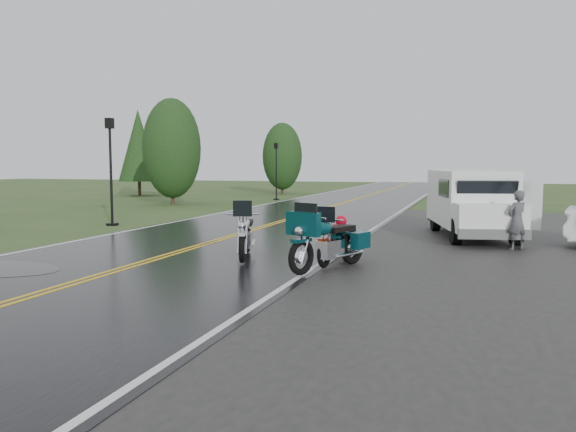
# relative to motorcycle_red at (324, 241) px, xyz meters

# --- Properties ---
(ground) EXTENTS (120.00, 120.00, 0.00)m
(ground) POSITION_rel_motorcycle_red_xyz_m (-4.06, -0.60, -0.64)
(ground) COLOR #2D471E
(ground) RESTS_ON ground
(road) EXTENTS (8.00, 100.00, 0.04)m
(road) POSITION_rel_motorcycle_red_xyz_m (-4.06, 9.40, -0.62)
(road) COLOR black
(road) RESTS_ON ground
(motorcycle_red) EXTENTS (1.01, 2.22, 1.27)m
(motorcycle_red) POSITION_rel_motorcycle_red_xyz_m (0.00, 0.00, 0.00)
(motorcycle_red) COLOR #5A160A
(motorcycle_red) RESTS_ON ground
(motorcycle_teal) EXTENTS (1.74, 2.57, 1.43)m
(motorcycle_teal) POSITION_rel_motorcycle_red_xyz_m (-0.23, -0.89, 0.08)
(motorcycle_teal) COLOR #043136
(motorcycle_teal) RESTS_ON ground
(motorcycle_silver) EXTENTS (1.52, 2.44, 1.36)m
(motorcycle_silver) POSITION_rel_motorcycle_red_xyz_m (-1.86, 0.01, 0.04)
(motorcycle_silver) COLOR #B0B3B8
(motorcycle_silver) RESTS_ON ground
(van_white) EXTENTS (3.13, 5.61, 2.08)m
(van_white) POSITION_rel_motorcycle_red_xyz_m (2.51, 4.72, 0.40)
(van_white) COLOR white
(van_white) RESTS_ON ground
(person_at_van) EXTENTS (0.67, 0.64, 1.54)m
(person_at_van) POSITION_rel_motorcycle_red_xyz_m (4.02, 4.15, 0.14)
(person_at_van) COLOR #4A4A4F
(person_at_van) RESTS_ON ground
(lamp_post_near_left) EXTENTS (0.34, 0.34, 3.94)m
(lamp_post_near_left) POSITION_rel_motorcycle_red_xyz_m (-9.56, 6.09, 1.33)
(lamp_post_near_left) COLOR black
(lamp_post_near_left) RESTS_ON ground
(lamp_post_far_left) EXTENTS (0.31, 0.31, 3.59)m
(lamp_post_far_left) POSITION_rel_motorcycle_red_xyz_m (-8.75, 21.87, 1.16)
(lamp_post_far_left) COLOR black
(lamp_post_far_left) RESTS_ON ground
(tree_left_mid) EXTENTS (3.21, 3.21, 5.02)m
(tree_left_mid) POSITION_rel_motorcycle_red_xyz_m (-12.96, 16.44, 1.88)
(tree_left_mid) COLOR #1E3D19
(tree_left_mid) RESTS_ON ground
(tree_left_far) EXTENTS (2.97, 2.97, 4.57)m
(tree_left_far) POSITION_rel_motorcycle_red_xyz_m (-10.73, 28.88, 1.65)
(tree_left_far) COLOR #1E3D19
(tree_left_far) RESTS_ON ground
(pine_left_far) EXTENTS (2.85, 2.85, 5.95)m
(pine_left_far) POSITION_rel_motorcycle_red_xyz_m (-19.65, 23.44, 2.34)
(pine_left_far) COLOR #1E3D19
(pine_left_far) RESTS_ON ground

